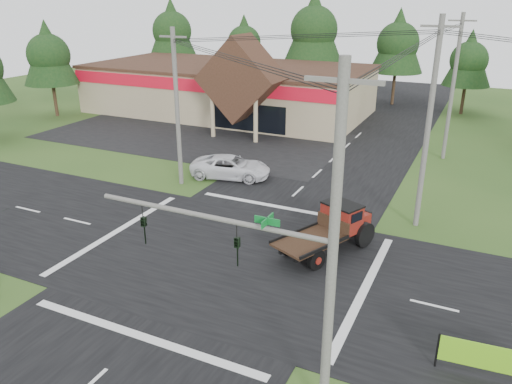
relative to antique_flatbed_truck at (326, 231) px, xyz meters
The scene contains 19 objects.
ground 5.19m from the antique_flatbed_truck, 148.01° to the right, with size 120.00×120.00×0.00m, color #2A491A.
road_ns 5.19m from the antique_flatbed_truck, 148.01° to the right, with size 12.00×120.00×0.02m, color black.
road_ew 5.19m from the antique_flatbed_truck, 148.01° to the right, with size 120.00×12.00×0.02m, color black.
parking_apron 24.54m from the antique_flatbed_truck, 138.23° to the left, with size 28.00×14.00×0.02m, color black.
cvs_building 33.54m from the antique_flatbed_truck, 126.62° to the left, with size 30.40×18.20×9.19m.
traffic_signal_mast 10.78m from the antique_flatbed_truck, 81.41° to the right, with size 8.12×0.24×7.00m.
utility_pole_nr 11.56m from the antique_flatbed_truck, 72.44° to the right, with size 2.00×0.30×11.00m.
utility_pole_nw 14.02m from the antique_flatbed_truck, 156.56° to the left, with size 2.00×0.30×10.50m.
utility_pole_ne 8.01m from the antique_flatbed_truck, 55.07° to the left, with size 2.00×0.30×11.50m.
utility_pole_n 20.20m from the antique_flatbed_truck, 79.11° to the left, with size 2.00×0.30×11.20m.
tree_row_a 51.14m from the antique_flatbed_truck, 132.57° to the left, with size 6.72×6.72×12.12m.
tree_row_b 46.54m from the antique_flatbed_truck, 121.69° to the left, with size 5.60×5.60×10.10m.
tree_row_c 41.58m from the antique_flatbed_truck, 110.44° to the left, with size 7.28×7.28×13.13m.
tree_row_d 40.04m from the antique_flatbed_truck, 96.21° to the left, with size 6.16×6.16×11.11m.
tree_row_e 37.82m from the antique_flatbed_truck, 84.31° to the left, with size 5.04×5.04×9.09m.
tree_side_w 40.58m from the antique_flatbed_truck, 154.47° to the left, with size 5.60×5.60×10.10m.
antique_flatbed_truck is the anchor object (origin of this frame).
roadside_banner 10.41m from the antique_flatbed_truck, 37.76° to the right, with size 4.15×0.12×1.42m, color #6BB618, non-canonical shape.
white_pickup 12.54m from the antique_flatbed_truck, 140.81° to the left, with size 2.63×5.70×1.58m, color white.
Camera 1 is at (10.81, -19.48, 12.33)m, focal length 35.00 mm.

